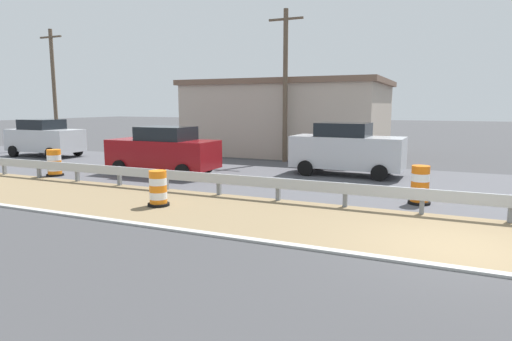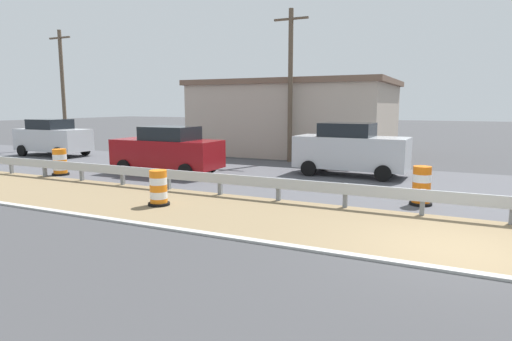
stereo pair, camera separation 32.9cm
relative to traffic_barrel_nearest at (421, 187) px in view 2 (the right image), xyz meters
The scene contains 14 objects.
ground_plane 4.14m from the traffic_barrel_nearest, 165.59° to the right, with size 160.00×160.00×0.00m, color #3D3D3F.
median_dirt_strip 3.34m from the traffic_barrel_nearest, 161.94° to the right, with size 4.09×120.00×0.01m, color #7F6B4C.
far_lane_asphalt 3.34m from the traffic_barrel_nearest, 18.07° to the right, with size 8.45×120.00×0.00m, color #4C4C51.
curb_near_edge 5.40m from the traffic_barrel_nearest, 169.04° to the right, with size 0.20×120.00×0.11m, color #ADADA8.
guardrail_median 1.78m from the traffic_barrel_nearest, 138.33° to the right, with size 0.18×53.88×0.71m.
traffic_barrel_nearest is the anchor object (origin of this frame).
traffic_barrel_close 7.69m from the traffic_barrel_nearest, 115.91° to the left, with size 0.63×0.63×1.04m.
traffic_barrel_mid 14.18m from the traffic_barrel_nearest, 92.67° to the left, with size 0.69×0.69×1.10m.
car_lead_near_lane 10.38m from the traffic_barrel_nearest, 81.62° to the left, with size 2.12×4.71×2.02m.
car_mid_far_lane 20.83m from the traffic_barrel_nearest, 78.47° to the left, with size 2.13×4.41×2.11m.
car_distant_a 5.54m from the traffic_barrel_nearest, 35.32° to the left, with size 2.14×4.61×2.18m.
roadside_shop_near 14.58m from the traffic_barrel_nearest, 35.15° to the left, with size 7.95×11.50×4.35m.
utility_pole_near 10.93m from the traffic_barrel_nearest, 43.05° to the left, with size 0.24×1.80×7.64m.
utility_pole_mid 24.60m from the traffic_barrel_nearest, 72.13° to the left, with size 0.24×1.80×7.75m.
Camera 2 is at (-9.36, -0.01, 2.90)m, focal length 30.47 mm.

